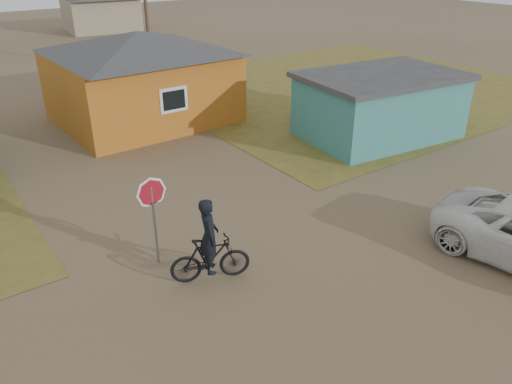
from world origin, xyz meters
The scene contains 8 objects.
ground centered at (0.00, 0.00, 0.00)m, with size 120.00×120.00×0.00m, color brown.
grass_ne centered at (14.00, 13.00, 0.01)m, with size 20.00×18.00×0.00m, color olive.
house_yellow centered at (2.50, 14.00, 2.00)m, with size 7.72×6.76×3.90m.
shed_turquoise centered at (9.50, 6.50, 1.31)m, with size 6.71×4.93×2.60m.
house_beige_east centered at (10.00, 40.00, 1.86)m, with size 6.95×6.05×3.60m.
utility_pole_near centered at (6.50, 22.00, 4.14)m, with size 1.40×0.20×8.00m.
stop_sign centered at (-1.96, 3.29, 1.75)m, with size 0.75×0.29×2.37m.
cyclist centered at (-1.23, 1.94, 0.78)m, with size 1.97×1.20×2.15m.
Camera 1 is at (-6.01, -6.65, 7.25)m, focal length 35.00 mm.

